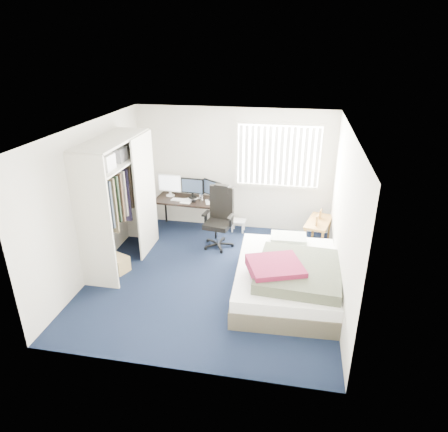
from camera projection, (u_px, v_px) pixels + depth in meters
name	position (u px, v px, depth m)	size (l,w,h in m)	color
ground	(212.00, 277.00, 6.73)	(4.20, 4.20, 0.00)	black
room_shell	(211.00, 193.00, 6.13)	(4.20, 4.20, 4.20)	silver
window_assembly	(278.00, 156.00, 7.78)	(1.72, 0.09, 1.32)	white
closet	(118.00, 190.00, 6.71)	(0.64, 1.84, 2.22)	beige
desk	(189.00, 197.00, 8.17)	(1.43, 0.72, 1.14)	black
office_chair	(219.00, 223.00, 7.64)	(0.64, 0.64, 1.19)	black
footstool	(238.00, 223.00, 8.30)	(0.31, 0.26, 0.25)	white
nightstand	(318.00, 224.00, 7.54)	(0.58, 0.87, 0.73)	brown
bed	(288.00, 277.00, 6.20)	(1.69, 2.20, 0.70)	#464132
pine_box	(117.00, 264.00, 6.87)	(0.37, 0.27, 0.27)	#A58B52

